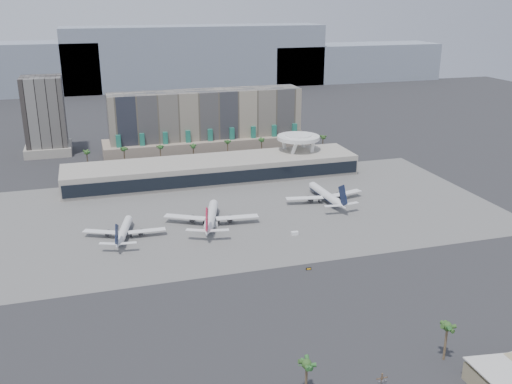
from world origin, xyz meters
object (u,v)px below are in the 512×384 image
object	(u,v)px
airliner_left	(124,231)
airliner_centre	(211,216)
service_vehicle_a	(213,224)
taxiway_sign	(309,269)
airliner_right	(326,195)
service_vehicle_b	(295,233)

from	to	relation	value
airliner_left	airliner_centre	bearing A→B (deg)	18.89
airliner_centre	service_vehicle_a	distance (m)	3.89
airliner_centre	taxiway_sign	bearing A→B (deg)	-48.02
airliner_right	service_vehicle_b	size ratio (longest dim) A/B	14.51
airliner_centre	service_vehicle_a	xyz separation A→B (m)	(0.28, -2.58, -2.89)
airliner_centre	taxiway_sign	xyz separation A→B (m)	(26.64, -57.19, -3.54)
service_vehicle_a	airliner_left	bearing A→B (deg)	-159.37
airliner_right	service_vehicle_b	xyz separation A→B (m)	(-30.70, -36.42, -3.08)
airliner_left	airliner_centre	xyz separation A→B (m)	(40.42, 4.04, 0.73)
airliner_right	service_vehicle_a	bearing A→B (deg)	-168.42
airliner_right	taxiway_sign	xyz separation A→B (m)	(-37.46, -70.56, -3.38)
taxiway_sign	airliner_left	bearing A→B (deg)	143.21
airliner_right	taxiway_sign	bearing A→B (deg)	-120.42
airliner_centre	service_vehicle_b	distance (m)	40.71
airliner_right	taxiway_sign	distance (m)	79.96
taxiway_sign	airliner_right	bearing A→B (deg)	63.65
airliner_left	service_vehicle_a	distance (m)	40.79
taxiway_sign	service_vehicle_b	bearing A→B (deg)	80.41
service_vehicle_b	taxiway_sign	world-z (taller)	service_vehicle_b
airliner_centre	airliner_right	world-z (taller)	airliner_centre
service_vehicle_a	service_vehicle_b	distance (m)	38.93
taxiway_sign	airliner_centre	bearing A→B (deg)	116.59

